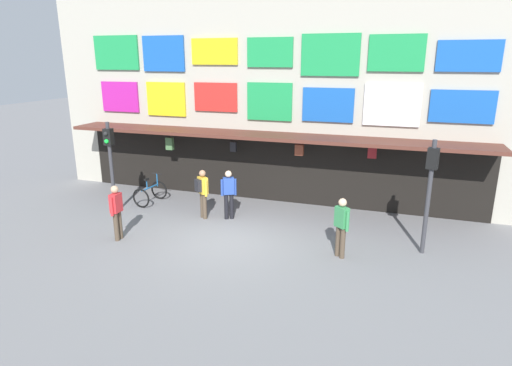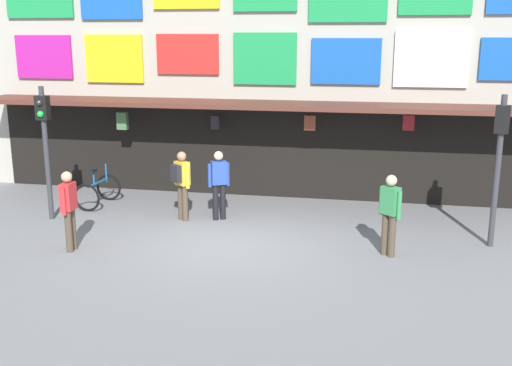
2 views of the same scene
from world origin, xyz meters
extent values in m
plane|color=slate|center=(0.00, 0.00, 0.00)|extent=(80.00, 80.00, 0.00)
cube|color=#B2AD9E|center=(0.00, 4.60, 4.00)|extent=(18.00, 1.20, 8.00)
cube|color=#592D23|center=(0.00, 3.30, 2.60)|extent=(15.30, 1.40, 0.12)
cube|color=green|center=(-6.33, 3.95, 5.44)|extent=(1.98, 0.08, 1.30)
cube|color=blue|center=(-4.22, 3.95, 5.40)|extent=(1.75, 0.08, 1.31)
cube|color=yellow|center=(-2.11, 3.95, 5.47)|extent=(1.80, 0.08, 0.92)
cube|color=green|center=(0.00, 3.95, 5.43)|extent=(1.66, 0.08, 1.00)
cube|color=green|center=(2.11, 3.95, 5.34)|extent=(1.96, 0.08, 1.37)
cube|color=green|center=(4.22, 3.95, 5.40)|extent=(1.75, 0.08, 1.15)
cube|color=blue|center=(6.33, 3.95, 5.30)|extent=(1.85, 0.08, 0.94)
cube|color=#B71E93|center=(-6.33, 3.95, 3.74)|extent=(1.68, 0.08, 1.19)
cube|color=yellow|center=(-4.22, 3.95, 3.70)|extent=(1.66, 0.08, 1.29)
cube|color=red|center=(-2.11, 3.95, 3.84)|extent=(1.72, 0.08, 1.05)
cube|color=green|center=(0.00, 3.95, 3.73)|extent=(1.67, 0.08, 1.34)
cube|color=blue|center=(2.11, 3.95, 3.69)|extent=(1.77, 0.08, 1.16)
cube|color=white|center=(4.22, 3.95, 3.75)|extent=(1.81, 0.08, 1.38)
cube|color=blue|center=(6.33, 3.95, 3.77)|extent=(1.92, 0.08, 1.03)
cylinder|color=black|center=(-3.79, 3.30, 2.43)|extent=(0.02, 0.02, 0.22)
cube|color=#477042|center=(-3.79, 3.30, 2.09)|extent=(0.28, 0.17, 0.47)
cylinder|color=black|center=(-1.26, 3.55, 2.40)|extent=(0.02, 0.02, 0.28)
cube|color=#232328|center=(-1.26, 3.55, 2.08)|extent=(0.22, 0.13, 0.36)
cylinder|color=black|center=(1.29, 3.32, 2.45)|extent=(0.02, 0.02, 0.18)
cube|color=brown|center=(1.29, 3.32, 2.18)|extent=(0.29, 0.17, 0.37)
cylinder|color=black|center=(3.73, 3.49, 2.47)|extent=(0.02, 0.02, 0.13)
cube|color=maroon|center=(3.73, 3.49, 2.22)|extent=(0.28, 0.17, 0.38)
cube|color=black|center=(0.00, 3.98, 1.25)|extent=(15.30, 0.04, 2.50)
cylinder|color=#38383D|center=(-4.71, 0.90, 1.60)|extent=(0.12, 0.12, 3.20)
cube|color=black|center=(-4.71, 0.90, 2.70)|extent=(0.29, 0.26, 0.56)
sphere|color=black|center=(-4.70, 0.77, 2.83)|extent=(0.15, 0.15, 0.15)
sphere|color=#19DB3D|center=(-4.70, 0.77, 2.57)|extent=(0.15, 0.15, 0.15)
cylinder|color=#38383D|center=(5.42, 0.90, 1.60)|extent=(0.12, 0.12, 3.20)
cube|color=black|center=(5.42, 0.90, 2.70)|extent=(0.33, 0.30, 0.56)
sphere|color=black|center=(5.45, 1.03, 2.83)|extent=(0.15, 0.15, 0.15)
sphere|color=#19DB3D|center=(5.45, 1.03, 2.57)|extent=(0.15, 0.15, 0.15)
torus|color=black|center=(-4.05, 2.75, 0.36)|extent=(0.72, 0.12, 0.72)
torus|color=black|center=(-4.14, 1.65, 0.36)|extent=(0.72, 0.12, 0.72)
cylinder|color=#1E66A8|center=(-4.09, 2.20, 0.61)|extent=(0.13, 0.99, 0.05)
cylinder|color=#1E66A8|center=(-4.11, 2.03, 0.78)|extent=(0.04, 0.04, 0.35)
cube|color=black|center=(-4.11, 2.03, 0.97)|extent=(0.12, 0.21, 0.06)
cylinder|color=#1E66A8|center=(-4.06, 2.67, 0.78)|extent=(0.04, 0.04, 0.50)
cylinder|color=black|center=(-4.06, 2.67, 1.03)|extent=(0.44, 0.07, 0.04)
cylinder|color=brown|center=(3.34, -0.15, 0.44)|extent=(0.14, 0.14, 0.88)
cylinder|color=brown|center=(3.20, -0.04, 0.44)|extent=(0.14, 0.14, 0.88)
cube|color=#388E51|center=(3.27, -0.10, 1.16)|extent=(0.42, 0.40, 0.56)
sphere|color=beige|center=(3.27, -0.10, 1.57)|extent=(0.22, 0.22, 0.22)
cylinder|color=#388E51|center=(3.44, -0.24, 1.11)|extent=(0.09, 0.09, 0.56)
cylinder|color=#388E51|center=(3.10, 0.04, 1.11)|extent=(0.09, 0.09, 0.56)
cylinder|color=brown|center=(-1.60, 1.47, 0.44)|extent=(0.14, 0.14, 0.88)
cylinder|color=brown|center=(-1.46, 1.37, 0.44)|extent=(0.14, 0.14, 0.88)
cube|color=gold|center=(-1.53, 1.42, 1.16)|extent=(0.42, 0.39, 0.56)
sphere|color=#A87A5B|center=(-1.53, 1.42, 1.57)|extent=(0.22, 0.22, 0.22)
cylinder|color=gold|center=(-1.71, 1.55, 1.11)|extent=(0.09, 0.09, 0.56)
cylinder|color=gold|center=(-1.36, 1.29, 1.11)|extent=(0.09, 0.09, 0.56)
cube|color=#232328|center=(-1.63, 1.29, 1.18)|extent=(0.32, 0.30, 0.40)
cylinder|color=brown|center=(-3.17, -0.95, 0.44)|extent=(0.14, 0.14, 0.88)
cylinder|color=brown|center=(-3.16, -1.13, 0.44)|extent=(0.14, 0.14, 0.88)
cube|color=red|center=(-3.17, -1.04, 1.16)|extent=(0.23, 0.37, 0.56)
sphere|color=tan|center=(-3.17, -1.04, 1.57)|extent=(0.22, 0.22, 0.22)
cylinder|color=red|center=(-3.17, -0.82, 1.11)|extent=(0.09, 0.09, 0.56)
cylinder|color=red|center=(-3.16, -1.26, 1.11)|extent=(0.09, 0.09, 0.56)
cylinder|color=black|center=(-0.61, 1.67, 0.44)|extent=(0.14, 0.14, 0.88)
cylinder|color=black|center=(-0.77, 1.59, 0.44)|extent=(0.14, 0.14, 0.88)
cube|color=#28479E|center=(-0.69, 1.63, 1.16)|extent=(0.42, 0.37, 0.56)
sphere|color=beige|center=(-0.69, 1.63, 1.57)|extent=(0.22, 0.22, 0.22)
cylinder|color=#28479E|center=(-0.50, 1.73, 1.11)|extent=(0.09, 0.09, 0.56)
cylinder|color=#28479E|center=(-0.88, 1.52, 1.11)|extent=(0.09, 0.09, 0.56)
camera|label=1|loc=(4.52, -10.95, 5.21)|focal=30.00mm
camera|label=2|loc=(2.86, -11.96, 4.40)|focal=42.46mm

